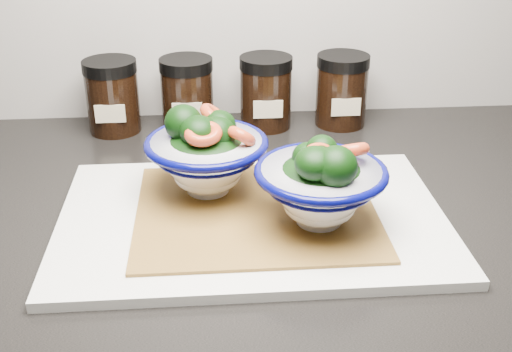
{
  "coord_description": "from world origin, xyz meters",
  "views": [
    {
      "loc": [
        -0.03,
        0.74,
        1.29
      ],
      "look_at": [
        0.02,
        1.4,
        0.96
      ],
      "focal_mm": 45.0,
      "sensor_mm": 36.0,
      "label": 1
    }
  ],
  "objects": [
    {
      "name": "bamboo_mat",
      "position": [
        0.02,
        1.4,
        0.91
      ],
      "size": [
        0.28,
        0.24,
        0.0
      ],
      "primitive_type": "cube",
      "color": "#A37430",
      "rests_on": "cutting_board"
    },
    {
      "name": "spice_jar_c",
      "position": [
        0.06,
        1.69,
        0.96
      ],
      "size": [
        0.08,
        0.08,
        0.11
      ],
      "color": "black",
      "rests_on": "countertop"
    },
    {
      "name": "cutting_board",
      "position": [
        0.01,
        1.39,
        0.91
      ],
      "size": [
        0.45,
        0.3,
        0.01
      ],
      "primitive_type": "cube",
      "color": "silver",
      "rests_on": "countertop"
    },
    {
      "name": "bowl_right",
      "position": [
        0.09,
        1.36,
        0.96
      ],
      "size": [
        0.15,
        0.15,
        0.11
      ],
      "rotation": [
        0.0,
        0.0,
        -0.35
      ],
      "color": "white",
      "rests_on": "bamboo_mat"
    },
    {
      "name": "spice_jar_d",
      "position": [
        0.18,
        1.69,
        0.96
      ],
      "size": [
        0.08,
        0.08,
        0.11
      ],
      "color": "black",
      "rests_on": "countertop"
    },
    {
      "name": "bowl_left",
      "position": [
        -0.04,
        1.45,
        0.97
      ],
      "size": [
        0.15,
        0.15,
        0.11
      ],
      "rotation": [
        0.0,
        0.0,
        0.24
      ],
      "color": "white",
      "rests_on": "bamboo_mat"
    },
    {
      "name": "spice_jar_a",
      "position": [
        -0.18,
        1.69,
        0.96
      ],
      "size": [
        0.08,
        0.08,
        0.11
      ],
      "color": "black",
      "rests_on": "countertop"
    },
    {
      "name": "countertop",
      "position": [
        0.0,
        1.45,
        0.88
      ],
      "size": [
        3.5,
        0.6,
        0.04
      ],
      "primitive_type": "cube",
      "color": "black",
      "rests_on": "cabinet"
    },
    {
      "name": "spice_jar_b",
      "position": [
        -0.06,
        1.69,
        0.96
      ],
      "size": [
        0.08,
        0.08,
        0.11
      ],
      "color": "black",
      "rests_on": "countertop"
    }
  ]
}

